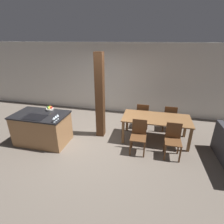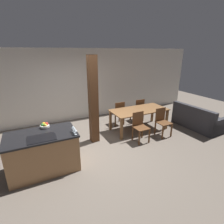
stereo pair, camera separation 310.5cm
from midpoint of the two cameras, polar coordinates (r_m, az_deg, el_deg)
The scene contains 14 objects.
ground_plane at distance 4.88m, azimuth -23.42°, elevation -16.31°, with size 16.00×16.00×0.00m, color #665B51.
wall_back at distance 6.75m, azimuth -26.38°, elevation 5.57°, with size 11.20×0.08×2.70m.
kitchen_island at distance 4.64m, azimuth -41.33°, elevation -15.31°, with size 1.49×0.90×0.90m.
fruit_bowl at distance 4.66m, azimuth -40.30°, elevation -7.92°, with size 0.21×0.21×0.11m.
wine_glass_near at distance 3.90m, azimuth -34.94°, elevation -10.56°, with size 0.08×0.08×0.14m.
wine_glass_middle at distance 3.98m, azimuth -34.77°, elevation -9.95°, with size 0.08×0.08×0.14m.
wine_glass_far at distance 4.06m, azimuth -34.61°, elevation -9.37°, with size 0.08×0.08×0.14m.
dining_table at distance 5.39m, azimuth -5.26°, elevation -3.51°, with size 1.92×0.91×0.73m.
dining_chair_near_left at distance 4.74m, azimuth -7.10°, elevation -9.11°, with size 0.40×0.40×0.89m.
dining_chair_near_right at distance 5.05m, azimuth 2.24°, elevation -7.12°, with size 0.40×0.40×0.89m.
dining_chair_far_left at distance 5.94m, azimuth -11.50°, elevation -3.36°, with size 0.40×0.40×0.89m.
dining_chair_far_right at distance 6.18m, azimuth -3.77°, elevation -2.06°, with size 0.40×0.40×0.89m.
couch at distance 5.94m, azimuth 16.31°, elevation -5.92°, with size 1.02×1.68×0.82m.
timber_post at distance 4.81m, azimuth -23.85°, elevation -0.13°, with size 0.24×0.24×2.51m.
Camera 2 is at (-1.46, -4.01, 2.58)m, focal length 28.00 mm.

